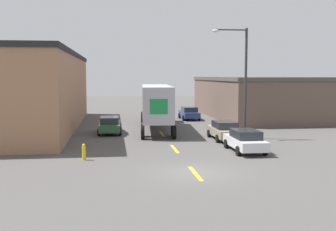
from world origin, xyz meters
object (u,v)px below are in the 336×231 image
(parked_car_left_far, at_px, (110,125))
(parked_car_right_near, at_px, (245,140))
(semi_truck, at_px, (156,103))
(parked_car_right_mid, at_px, (224,130))
(fire_hydrant, at_px, (84,152))
(parked_car_right_far, at_px, (189,113))
(street_lamp, at_px, (242,75))

(parked_car_left_far, distance_m, parked_car_right_near, 13.25)
(semi_truck, distance_m, parked_car_right_mid, 8.67)
(parked_car_right_mid, distance_m, fire_hydrant, 12.23)
(parked_car_right_far, height_order, street_lamp, street_lamp)
(semi_truck, xyz_separation_m, parked_car_right_near, (4.61, -12.32, -1.70))
(semi_truck, height_order, fire_hydrant, semi_truck)
(parked_car_left_far, height_order, fire_hydrant, parked_car_left_far)
(parked_car_right_mid, xyz_separation_m, parked_car_right_near, (0.00, -5.18, 0.00))
(parked_car_right_mid, height_order, fire_hydrant, parked_car_right_mid)
(parked_car_right_mid, relative_size, parked_car_right_far, 1.00)
(semi_truck, relative_size, parked_car_right_far, 3.22)
(fire_hydrant, bearing_deg, parked_car_left_far, 82.90)
(parked_car_left_far, relative_size, parked_car_right_near, 1.00)
(parked_car_right_near, bearing_deg, parked_car_right_far, 90.00)
(parked_car_right_near, distance_m, street_lamp, 7.28)
(parked_car_right_far, distance_m, street_lamp, 15.31)
(semi_truck, height_order, parked_car_right_mid, semi_truck)
(fire_hydrant, bearing_deg, street_lamp, 31.45)
(parked_car_right_far, bearing_deg, parked_car_left_far, -130.19)
(semi_truck, bearing_deg, street_lamp, -43.35)
(parked_car_right_far, xyz_separation_m, fire_hydrant, (-10.26, -21.82, -0.26))
(parked_car_right_mid, height_order, parked_car_left_far, same)
(semi_truck, bearing_deg, parked_car_right_mid, -53.26)
(fire_hydrant, bearing_deg, parked_car_right_near, 8.20)
(parked_car_left_far, bearing_deg, parked_car_right_mid, -27.94)
(parked_car_right_mid, distance_m, parked_car_right_near, 5.18)
(semi_truck, relative_size, fire_hydrant, 15.04)
(parked_car_right_mid, xyz_separation_m, fire_hydrant, (-10.26, -6.66, -0.26))
(parked_car_right_far, relative_size, street_lamp, 0.53)
(street_lamp, xyz_separation_m, fire_hydrant, (-11.76, -7.19, -4.51))
(fire_hydrant, bearing_deg, parked_car_right_mid, 32.97)
(parked_car_left_far, bearing_deg, semi_truck, 30.02)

